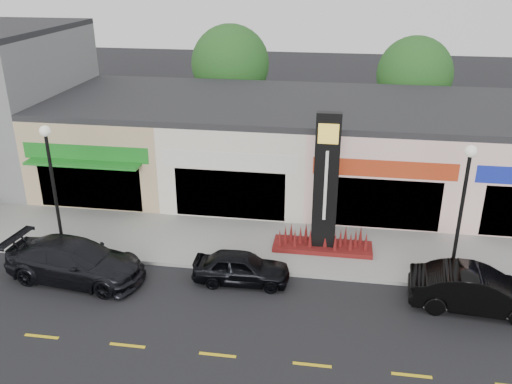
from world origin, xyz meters
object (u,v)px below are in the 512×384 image
car_black_sedan (241,267)px  car_black_conv (477,290)px  lamp_west_near (52,177)px  lamp_east_near (463,201)px  car_dark_sedan (75,261)px  pylon_sign (325,204)px

car_black_sedan → car_black_conv: bearing=-94.7°
car_black_sedan → car_black_conv: car_black_conv is taller
lamp_west_near → lamp_east_near: bearing=0.0°
car_dark_sedan → car_black_sedan: 6.47m
lamp_west_near → pylon_sign: bearing=8.8°
pylon_sign → lamp_west_near: bearing=-171.2°
lamp_west_near → car_black_sedan: size_ratio=1.46×
pylon_sign → lamp_east_near: bearing=-18.7°
lamp_east_near → lamp_west_near: bearing=180.0°
lamp_west_near → lamp_east_near: size_ratio=1.00×
pylon_sign → car_black_sedan: bearing=-136.6°
pylon_sign → car_black_conv: pylon_sign is taller
lamp_west_near → pylon_sign: (11.00, 1.70, -1.20)m
lamp_west_near → car_dark_sedan: (1.57, -1.93, -2.68)m
car_black_sedan → lamp_east_near: bearing=-83.4°
lamp_east_near → car_dark_sedan: 14.80m
car_black_conv → car_dark_sedan: bearing=95.8°
car_dark_sedan → car_black_sedan: (6.42, 0.78, -0.16)m
lamp_east_near → car_black_conv: bearing=-70.4°
car_black_sedan → pylon_sign: bearing=-48.1°
car_dark_sedan → car_black_sedan: size_ratio=1.47×
lamp_east_near → car_black_sedan: (-8.01, -1.15, -2.84)m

